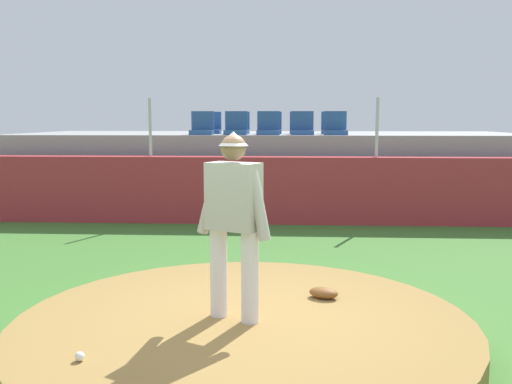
% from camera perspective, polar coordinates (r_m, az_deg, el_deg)
% --- Properties ---
extents(ground_plane, '(60.00, 60.00, 0.00)m').
position_cam_1_polar(ground_plane, '(5.42, -1.27, -14.60)').
color(ground_plane, '#3D732D').
extents(pitchers_mound, '(4.20, 4.20, 0.21)m').
position_cam_1_polar(pitchers_mound, '(5.39, -1.28, -13.56)').
color(pitchers_mound, olive).
rests_on(pitchers_mound, ground_plane).
extents(pitcher, '(0.73, 0.44, 1.71)m').
position_cam_1_polar(pitcher, '(5.10, -2.24, -2.00)').
color(pitcher, silver).
rests_on(pitcher, pitchers_mound).
extents(baseball, '(0.07, 0.07, 0.07)m').
position_cam_1_polar(baseball, '(4.66, -17.21, -15.42)').
color(baseball, white).
rests_on(baseball, pitchers_mound).
extents(fielding_glove, '(0.35, 0.30, 0.11)m').
position_cam_1_polar(fielding_glove, '(5.94, 6.77, -9.97)').
color(fielding_glove, brown).
rests_on(fielding_glove, pitchers_mound).
extents(brick_barrier, '(12.27, 0.40, 1.30)m').
position_cam_1_polar(brick_barrier, '(11.16, 1.11, 0.20)').
color(brick_barrier, '#A62E35').
rests_on(brick_barrier, ground_plane).
extents(fence_post_left, '(0.06, 0.06, 1.13)m').
position_cam_1_polar(fence_post_left, '(11.39, -10.53, 6.37)').
color(fence_post_left, silver).
rests_on(fence_post_left, brick_barrier).
extents(fence_post_right, '(0.06, 0.06, 1.13)m').
position_cam_1_polar(fence_post_right, '(11.20, 12.00, 6.32)').
color(fence_post_right, silver).
rests_on(fence_post_right, brick_barrier).
extents(bleacher_platform, '(11.70, 4.43, 1.70)m').
position_cam_1_polar(bleacher_platform, '(13.90, 1.53, 2.41)').
color(bleacher_platform, gray).
rests_on(bleacher_platform, ground_plane).
extents(stadium_chair_0, '(0.48, 0.44, 0.50)m').
position_cam_1_polar(stadium_chair_0, '(12.27, -5.40, 6.44)').
color(stadium_chair_0, '#284F89').
rests_on(stadium_chair_0, bleacher_platform).
extents(stadium_chair_1, '(0.48, 0.44, 0.50)m').
position_cam_1_polar(stadium_chair_1, '(12.19, -2.01, 6.46)').
color(stadium_chair_1, '#284F89').
rests_on(stadium_chair_1, bleacher_platform).
extents(stadium_chair_2, '(0.48, 0.44, 0.50)m').
position_cam_1_polar(stadium_chair_2, '(12.15, 1.25, 6.46)').
color(stadium_chair_2, '#284F89').
rests_on(stadium_chair_2, bleacher_platform).
extents(stadium_chair_3, '(0.48, 0.44, 0.50)m').
position_cam_1_polar(stadium_chair_3, '(12.18, 4.64, 6.44)').
color(stadium_chair_3, '#284F89').
rests_on(stadium_chair_3, bleacher_platform).
extents(stadium_chair_4, '(0.48, 0.44, 0.50)m').
position_cam_1_polar(stadium_chair_4, '(12.20, 7.93, 6.40)').
color(stadium_chair_4, '#284F89').
rests_on(stadium_chair_4, bleacher_platform).
extents(stadium_chair_5, '(0.48, 0.44, 0.50)m').
position_cam_1_polar(stadium_chair_5, '(13.17, -4.58, 6.50)').
color(stadium_chair_5, '#284F89').
rests_on(stadium_chair_5, bleacher_platform).
extents(stadium_chair_6, '(0.48, 0.44, 0.50)m').
position_cam_1_polar(stadium_chair_6, '(13.11, -1.73, 6.52)').
color(stadium_chair_6, '#284F89').
rests_on(stadium_chair_6, bleacher_platform).
extents(stadium_chair_7, '(0.48, 0.44, 0.50)m').
position_cam_1_polar(stadium_chair_7, '(13.05, 1.50, 6.52)').
color(stadium_chair_7, '#284F89').
rests_on(stadium_chair_7, bleacher_platform).
extents(stadium_chair_8, '(0.48, 0.44, 0.50)m').
position_cam_1_polar(stadium_chair_8, '(13.08, 4.45, 6.50)').
color(stadium_chair_8, '#284F89').
rests_on(stadium_chair_8, bleacher_platform).
extents(stadium_chair_9, '(0.48, 0.44, 0.50)m').
position_cam_1_polar(stadium_chair_9, '(13.08, 7.61, 6.46)').
color(stadium_chair_9, '#284F89').
rests_on(stadium_chair_9, bleacher_platform).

